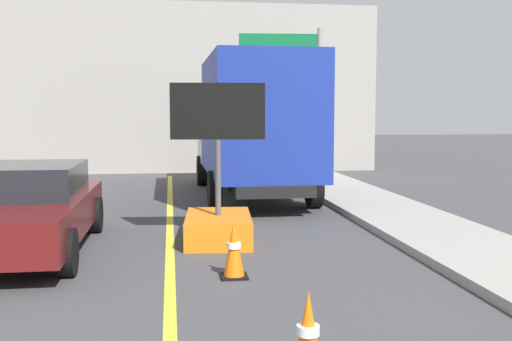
{
  "coord_description": "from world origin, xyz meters",
  "views": [
    {
      "loc": [
        0.03,
        2.91,
        2.21
      ],
      "look_at": [
        0.76,
        8.06,
        1.7
      ],
      "focal_mm": 42.4,
      "sensor_mm": 36.0,
      "label": 1
    }
  ],
  "objects_px": {
    "box_truck": "(253,125)",
    "traffic_cone_far_lane": "(234,250)",
    "pickup_car": "(25,209)",
    "traffic_cone_mid_lane": "(308,337)",
    "arrow_board_trailer": "(218,213)",
    "highway_guide_sign": "(296,76)"
  },
  "relations": [
    {
      "from": "box_truck",
      "to": "traffic_cone_far_lane",
      "type": "relative_size",
      "value": 9.74
    },
    {
      "from": "pickup_car",
      "to": "traffic_cone_mid_lane",
      "type": "relative_size",
      "value": 6.0
    },
    {
      "from": "arrow_board_trailer",
      "to": "highway_guide_sign",
      "type": "distance_m",
      "value": 10.72
    },
    {
      "from": "box_truck",
      "to": "highway_guide_sign",
      "type": "xyz_separation_m",
      "value": [
        2.08,
        4.46,
        1.53
      ]
    },
    {
      "from": "box_truck",
      "to": "traffic_cone_mid_lane",
      "type": "relative_size",
      "value": 9.8
    },
    {
      "from": "box_truck",
      "to": "traffic_cone_mid_lane",
      "type": "height_order",
      "value": "box_truck"
    },
    {
      "from": "box_truck",
      "to": "pickup_car",
      "type": "relative_size",
      "value": 1.63
    },
    {
      "from": "arrow_board_trailer",
      "to": "traffic_cone_far_lane",
      "type": "bearing_deg",
      "value": -89.39
    },
    {
      "from": "highway_guide_sign",
      "to": "traffic_cone_mid_lane",
      "type": "relative_size",
      "value": 6.52
    },
    {
      "from": "box_truck",
      "to": "traffic_cone_far_lane",
      "type": "bearing_deg",
      "value": -99.62
    },
    {
      "from": "traffic_cone_far_lane",
      "to": "pickup_car",
      "type": "bearing_deg",
      "value": 147.98
    },
    {
      "from": "arrow_board_trailer",
      "to": "highway_guide_sign",
      "type": "height_order",
      "value": "highway_guide_sign"
    },
    {
      "from": "pickup_car",
      "to": "traffic_cone_mid_lane",
      "type": "xyz_separation_m",
      "value": [
        3.39,
        -5.16,
        -0.32
      ]
    },
    {
      "from": "arrow_board_trailer",
      "to": "traffic_cone_mid_lane",
      "type": "distance_m",
      "value": 5.55
    },
    {
      "from": "highway_guide_sign",
      "to": "traffic_cone_far_lane",
      "type": "distance_m",
      "value": 12.89
    },
    {
      "from": "pickup_car",
      "to": "highway_guide_sign",
      "type": "xyz_separation_m",
      "value": [
        6.49,
        10.11,
        2.73
      ]
    },
    {
      "from": "pickup_car",
      "to": "traffic_cone_far_lane",
      "type": "xyz_separation_m",
      "value": [
        3.11,
        -1.95,
        -0.32
      ]
    },
    {
      "from": "traffic_cone_mid_lane",
      "to": "traffic_cone_far_lane",
      "type": "xyz_separation_m",
      "value": [
        -0.27,
        3.21,
        0.0
      ]
    },
    {
      "from": "arrow_board_trailer",
      "to": "traffic_cone_mid_lane",
      "type": "height_order",
      "value": "arrow_board_trailer"
    },
    {
      "from": "box_truck",
      "to": "traffic_cone_mid_lane",
      "type": "xyz_separation_m",
      "value": [
        -1.02,
        -10.81,
        -1.51
      ]
    },
    {
      "from": "traffic_cone_mid_lane",
      "to": "traffic_cone_far_lane",
      "type": "distance_m",
      "value": 3.22
    },
    {
      "from": "box_truck",
      "to": "traffic_cone_mid_lane",
      "type": "bearing_deg",
      "value": -95.37
    }
  ]
}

